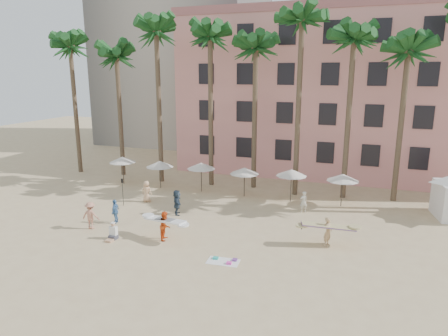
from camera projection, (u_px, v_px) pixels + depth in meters
ground at (197, 261)px, 22.46m from camera, size 120.00×120.00×0.00m
pink_hotel at (354, 95)px, 42.15m from camera, size 35.00×14.00×16.00m
palm_row at (272, 40)px, 33.01m from camera, size 44.40×5.40×16.30m
umbrella_row at (222, 168)px, 34.34m from camera, size 22.50×2.70×2.73m
beach_towel at (224, 261)px, 22.40m from camera, size 1.86×1.12×0.14m
carrier_yellow at (328, 230)px, 24.23m from camera, size 3.29×1.58×1.83m
carrier_white at (165, 225)px, 25.20m from camera, size 3.04×1.46×1.85m
beachgoers at (149, 205)px, 29.12m from camera, size 14.10×8.84×1.90m
paddle at (123, 189)px, 31.51m from camera, size 0.18×0.04×2.23m
seated_man at (113, 234)px, 25.33m from camera, size 0.49×0.85×1.10m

